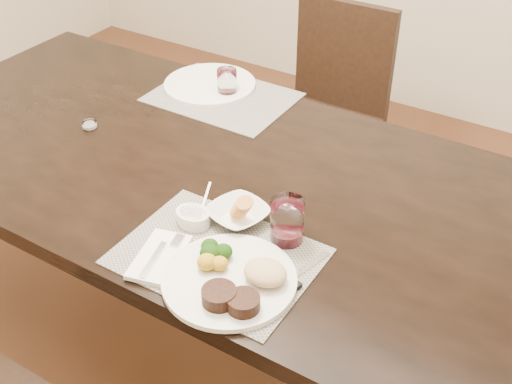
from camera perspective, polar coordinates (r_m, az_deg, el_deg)
The scene contains 14 objects.
ground_plane at distance 2.36m, azimuth -4.66°, elevation -12.45°, with size 4.50×4.50×0.00m, color #482617.
dining_table at distance 1.91m, azimuth -5.63°, elevation 0.86°, with size 2.00×1.00×0.75m.
chair_far at distance 2.68m, azimuth 6.58°, elevation 7.83°, with size 0.42×0.42×0.90m.
placemat_near at distance 1.53m, azimuth -3.44°, elevation -5.72°, with size 0.46×0.34×0.00m, color slate.
placemat_far at distance 2.19m, azimuth -3.01°, elevation 8.42°, with size 0.46×0.34×0.00m, color slate.
dinner_plate at distance 1.44m, azimuth -1.99°, elevation -7.79°, with size 0.31×0.31×0.05m.
napkin_fork at distance 1.53m, azimuth -8.57°, elevation -5.72°, with size 0.14×0.20×0.02m.
steak_knife at distance 1.44m, azimuth 3.07°, elevation -8.43°, with size 0.05×0.23×0.01m.
cracker_bowl at distance 1.62m, azimuth -1.59°, elevation -1.93°, with size 0.18×0.18×0.06m.
sauce_ramekin at distance 1.61m, azimuth -5.62°, elevation -2.21°, with size 0.09×0.14×0.07m.
wine_glass_near at distance 1.54m, azimuth 2.78°, elevation -2.74°, with size 0.08×0.08×0.11m.
far_plate at distance 2.25m, azimuth -4.13°, elevation 9.52°, with size 0.32×0.32×0.01m, color silver.
wine_glass_far at distance 2.18m, azimuth -2.59°, elevation 9.59°, with size 0.07×0.07×0.09m.
salt_cellar at distance 2.07m, azimuth -14.58°, elevation 5.77°, with size 0.05×0.05×0.02m.
Camera 1 is at (0.98, -1.22, 1.77)m, focal length 45.00 mm.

